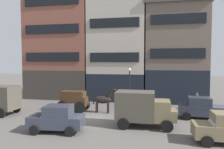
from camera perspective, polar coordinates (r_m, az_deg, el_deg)
ground_plane at (r=18.03m, az=-6.46°, el=-12.04°), size 120.00×120.00×0.00m
building_far_left at (r=29.90m, az=-13.33°, el=8.04°), size 8.90×6.32×14.42m
building_center_left at (r=27.67m, az=1.72°, el=9.89°), size 7.39×6.32×15.73m
building_center_right at (r=27.24m, az=16.58°, el=5.73°), size 7.42×6.32×11.83m
cargo_wagon at (r=20.92m, az=-10.26°, el=-6.68°), size 2.90×1.50×1.98m
draft_horse at (r=20.02m, az=-2.33°, el=-6.73°), size 2.34×0.60×2.30m
delivery_truck_far at (r=15.89m, az=8.39°, el=-8.88°), size 4.36×2.14×2.62m
sedan_dark at (r=19.51m, az=22.82°, el=-8.34°), size 3.82×2.10×1.83m
sedan_light at (r=15.26m, az=-14.63°, el=-11.45°), size 3.83×2.14×1.83m
pedestrian_officer at (r=22.76m, az=21.90°, el=-6.48°), size 0.37×0.37×1.79m
streetlamp_curbside at (r=23.15m, az=4.76°, el=-1.86°), size 0.32×0.32×4.12m
fire_hydrant_curbside at (r=24.30m, az=-11.41°, el=-7.00°), size 0.24×0.24×0.83m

